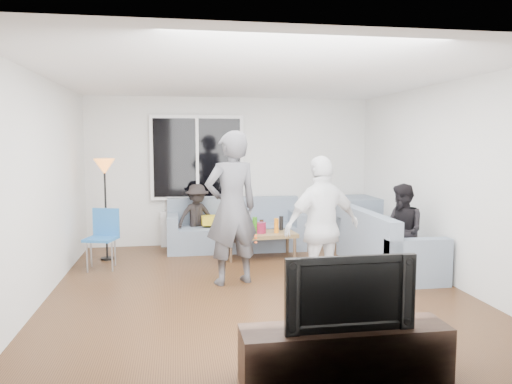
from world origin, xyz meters
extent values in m
cube|color=#56351C|center=(0.00, 0.00, -0.02)|extent=(5.00, 5.50, 0.04)
cube|color=white|center=(0.00, 0.00, 2.62)|extent=(5.00, 5.50, 0.04)
cube|color=silver|center=(0.00, 2.77, 1.30)|extent=(5.00, 0.04, 2.60)
cube|color=silver|center=(0.00, -2.77, 1.30)|extent=(5.00, 0.04, 2.60)
cube|color=silver|center=(-2.52, 0.00, 1.30)|extent=(0.04, 5.50, 2.60)
cube|color=silver|center=(2.52, 0.00, 1.30)|extent=(0.04, 5.50, 2.60)
cube|color=white|center=(-0.60, 2.69, 1.55)|extent=(1.62, 0.06, 1.47)
cube|color=black|center=(-0.60, 2.65, 1.55)|extent=(1.50, 0.02, 1.35)
cube|color=white|center=(-0.60, 2.64, 1.55)|extent=(0.05, 0.03, 1.35)
cube|color=silver|center=(-0.60, 2.65, 0.31)|extent=(1.30, 0.12, 0.62)
imported|color=#2E5F26|center=(-0.14, 2.62, 0.79)|extent=(0.19, 0.15, 0.34)
imported|color=white|center=(-0.74, 2.62, 0.71)|extent=(0.18, 0.18, 0.18)
cube|color=slate|center=(2.27, 2.27, 0.42)|extent=(0.85, 0.85, 0.85)
cube|color=gold|center=(-0.37, 2.25, 0.51)|extent=(0.39, 0.34, 0.14)
cube|color=maroon|center=(-0.07, 2.33, 0.51)|extent=(0.42, 0.38, 0.13)
cube|color=olive|center=(0.33, 1.59, 0.20)|extent=(1.15, 0.69, 0.40)
cylinder|color=maroon|center=(0.33, 1.53, 0.49)|extent=(0.17, 0.17, 0.17)
imported|color=#4B4B50|center=(-0.27, 0.25, 0.98)|extent=(0.83, 0.67, 1.97)
imported|color=white|center=(0.71, -0.49, 0.84)|extent=(1.05, 0.66, 1.67)
imported|color=black|center=(2.02, 0.16, 0.64)|extent=(0.52, 0.65, 1.27)
imported|color=black|center=(-0.63, 2.30, 0.56)|extent=(0.82, 0.63, 1.12)
cube|color=#332419|center=(0.28, -2.50, 0.22)|extent=(1.60, 0.40, 0.44)
imported|color=black|center=(0.28, -2.50, 0.73)|extent=(0.99, 0.13, 0.57)
cylinder|color=black|center=(0.70, 1.74, 0.51)|extent=(0.07, 0.07, 0.23)
cylinder|color=orange|center=(0.57, 1.51, 0.52)|extent=(0.07, 0.07, 0.23)
cylinder|color=#2D7E16|center=(0.23, 1.51, 0.53)|extent=(0.08, 0.08, 0.26)
cylinder|color=#33190B|center=(0.38, 1.77, 0.49)|extent=(0.07, 0.07, 0.17)
camera|label=1|loc=(-0.97, -5.93, 1.85)|focal=34.43mm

